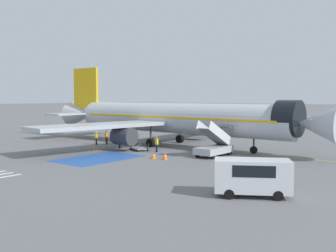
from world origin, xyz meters
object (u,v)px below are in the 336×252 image
(traffic_cone_0, at_px, (165,156))
(service_van_0, at_px, (252,175))
(traffic_cone_1, at_px, (153,155))
(airliner, at_px, (171,118))
(boarding_stairs_forward, at_px, (214,147))
(ground_crew_2, at_px, (106,136))
(traffic_cone_2, at_px, (94,148))
(baggage_cart, at_px, (139,148))
(ground_crew_3, at_px, (157,143))
(ground_crew_1, at_px, (96,137))
(fuel_tanker, at_px, (211,122))
(ground_crew_0, at_px, (120,140))

(traffic_cone_0, bearing_deg, service_van_0, -30.93)
(service_van_0, distance_m, traffic_cone_1, 16.96)
(airliner, xyz_separation_m, boarding_stairs_forward, (9.41, -4.68, -2.61))
(ground_crew_2, relative_size, traffic_cone_2, 3.89)
(baggage_cart, height_order, traffic_cone_0, baggage_cart)
(ground_crew_3, distance_m, traffic_cone_0, 5.50)
(ground_crew_1, bearing_deg, service_van_0, -135.43)
(baggage_cart, distance_m, ground_crew_2, 7.67)
(ground_crew_1, bearing_deg, ground_crew_2, -65.40)
(boarding_stairs_forward, distance_m, fuel_tanker, 30.48)
(fuel_tanker, distance_m, baggage_cart, 28.10)
(ground_crew_3, bearing_deg, traffic_cone_1, -36.17)
(airliner, distance_m, traffic_cone_0, 12.06)
(service_van_0, distance_m, ground_crew_1, 31.29)
(traffic_cone_1, height_order, traffic_cone_2, traffic_cone_1)
(ground_crew_0, height_order, traffic_cone_1, ground_crew_0)
(baggage_cart, xyz_separation_m, ground_crew_3, (2.59, 0.18, 0.79))
(ground_crew_1, height_order, traffic_cone_1, ground_crew_1)
(service_van_0, bearing_deg, airliner, 17.94)
(service_van_0, bearing_deg, traffic_cone_2, 40.49)
(boarding_stairs_forward, relative_size, ground_crew_1, 2.92)
(airliner, xyz_separation_m, traffic_cone_1, (5.28, -9.92, -3.27))
(traffic_cone_0, bearing_deg, boarding_stairs_forward, 59.76)
(traffic_cone_0, bearing_deg, traffic_cone_1, -165.35)
(traffic_cone_0, bearing_deg, ground_crew_1, 164.67)
(traffic_cone_0, height_order, traffic_cone_2, traffic_cone_0)
(airliner, relative_size, ground_crew_3, 23.42)
(ground_crew_0, distance_m, ground_crew_1, 5.36)
(ground_crew_3, bearing_deg, airliner, 130.42)
(airliner, distance_m, traffic_cone_2, 10.94)
(ground_crew_3, distance_m, traffic_cone_2, 7.72)
(baggage_cart, height_order, ground_crew_2, ground_crew_2)
(fuel_tanker, distance_m, ground_crew_1, 26.59)
(fuel_tanker, distance_m, ground_crew_0, 27.68)
(airliner, distance_m, service_van_0, 27.06)
(baggage_cart, bearing_deg, ground_crew_2, -78.06)
(ground_crew_1, distance_m, traffic_cone_0, 15.62)
(airliner, bearing_deg, ground_crew_2, -58.32)
(fuel_tanker, height_order, ground_crew_0, fuel_tanker)
(fuel_tanker, relative_size, traffic_cone_0, 15.40)
(boarding_stairs_forward, relative_size, service_van_0, 1.01)
(ground_crew_0, height_order, ground_crew_2, ground_crew_2)
(ground_crew_0, xyz_separation_m, ground_crew_1, (-5.29, 0.89, 0.06))
(ground_crew_1, bearing_deg, traffic_cone_0, -127.54)
(boarding_stairs_forward, relative_size, fuel_tanker, 0.51)
(ground_crew_2, height_order, traffic_cone_0, ground_crew_2)
(airliner, xyz_separation_m, ground_crew_1, (-8.49, -5.46, -2.56))
(service_van_0, bearing_deg, baggage_cart, 29.53)
(service_van_0, height_order, ground_crew_3, service_van_0)
(airliner, bearing_deg, boarding_stairs_forward, 64.63)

